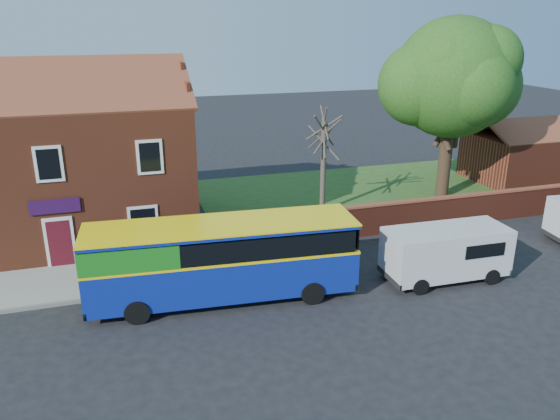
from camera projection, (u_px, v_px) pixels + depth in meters
name	position (u px, v px, depth m)	size (l,w,h in m)	color
ground	(267.00, 331.00, 18.75)	(120.00, 120.00, 0.00)	black
pavement	(61.00, 284.00, 21.97)	(18.00, 3.50, 0.12)	gray
kerb	(58.00, 304.00, 20.39)	(18.00, 0.15, 0.14)	slate
grass_strip	(410.00, 190.00, 34.07)	(26.00, 12.00, 0.04)	#426B28
shop_building	(59.00, 168.00, 26.03)	(12.30, 8.13, 10.50)	brown
boundary_wall	(470.00, 208.00, 28.40)	(22.00, 0.38, 1.60)	maroon
outbuilding	(533.00, 155.00, 36.04)	(8.20, 5.06, 4.17)	maroon
bus	(214.00, 257.00, 20.34)	(10.17, 3.28, 3.05)	#0D2395
van_near	(446.00, 251.00, 22.12)	(5.06, 2.20, 2.20)	silver
large_tree	(452.00, 81.00, 30.81)	(8.50, 6.73, 10.37)	black
bare_tree	(323.00, 162.00, 29.38)	(2.07, 2.47, 5.53)	#4C4238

